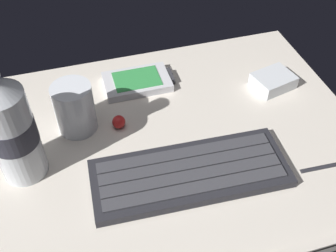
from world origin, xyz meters
TOP-DOWN VIEW (x-y plane):
  - ground_plane at (0.00, -0.23)cm, footprint 64.00×48.00cm
  - keyboard at (0.98, -8.16)cm, footprint 29.52×12.46cm
  - handheld_device at (-1.47, 14.73)cm, footprint 12.84×7.68cm
  - juice_cup at (-13.50, 6.84)cm, footprint 6.40×6.40cm
  - water_bottle at (-22.24, 0.20)cm, footprint 6.73×6.73cm
  - charger_block at (22.26, 7.39)cm, footprint 8.08×7.03cm
  - trackball_mouse at (-7.00, 5.00)cm, footprint 2.20×2.20cm
  - stylus_pen at (21.95, -12.30)cm, footprint 9.52×1.20cm

SIDE VIEW (x-z plane):
  - ground_plane at x=0.00cm, z-range -2.39..0.41cm
  - stylus_pen at x=21.95cm, z-range 0.00..0.70cm
  - handheld_device at x=-1.47cm, z-range -0.02..1.48cm
  - keyboard at x=0.98cm, z-range -0.04..1.66cm
  - trackball_mouse at x=-7.00cm, z-range 0.00..2.20cm
  - charger_block at x=22.26cm, z-range 0.00..2.40cm
  - juice_cup at x=-13.50cm, z-range -0.34..8.16cm
  - water_bottle at x=-22.24cm, z-range -1.39..19.41cm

